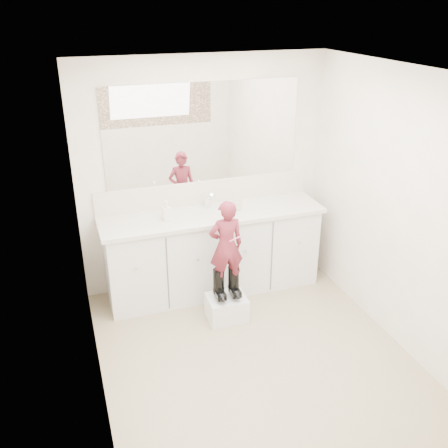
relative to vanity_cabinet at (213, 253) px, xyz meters
name	(u,v)px	position (x,y,z in m)	size (l,w,h in m)	color
floor	(256,358)	(0.00, -1.23, -0.42)	(3.00, 3.00, 0.00)	#8B755A
ceiling	(266,73)	(0.00, -1.23, 1.97)	(3.00, 3.00, 0.00)	white
wall_back	(204,175)	(0.00, 0.27, 0.77)	(2.60, 2.60, 0.00)	beige
wall_front	(373,353)	(0.00, -2.73, 0.77)	(2.60, 2.60, 0.00)	beige
wall_left	(88,260)	(-1.30, -1.23, 0.78)	(3.00, 3.00, 0.00)	beige
wall_right	(401,213)	(1.30, -1.23, 0.78)	(3.00, 3.00, 0.00)	beige
vanity_cabinet	(213,253)	(0.00, 0.00, 0.00)	(2.20, 0.55, 0.85)	silver
countertop	(213,215)	(0.00, -0.01, 0.45)	(2.28, 0.58, 0.04)	beige
backsplash	(205,192)	(0.00, 0.26, 0.59)	(2.28, 0.03, 0.25)	beige
mirror	(204,133)	(0.00, 0.26, 1.22)	(2.00, 0.02, 1.00)	white
dot_panel	(383,276)	(0.00, -2.71, 1.22)	(2.00, 0.01, 1.20)	#472819
faucet	(208,203)	(0.00, 0.15, 0.52)	(0.08, 0.08, 0.10)	silver
cup	(237,205)	(0.26, -0.02, 0.52)	(0.11, 0.11, 0.10)	beige
soap_bottle	(167,210)	(-0.48, -0.03, 0.56)	(0.09, 0.09, 0.19)	silver
step_stool	(227,308)	(-0.05, -0.57, -0.31)	(0.37, 0.31, 0.24)	white
boot_left	(219,284)	(-0.12, -0.55, -0.03)	(0.11, 0.21, 0.31)	black
boot_right	(233,281)	(0.03, -0.55, -0.03)	(0.11, 0.21, 0.31)	black
toddler	(226,246)	(-0.05, -0.55, 0.36)	(0.33, 0.21, 0.89)	#AE3547
toothbrush	(236,238)	(0.02, -0.63, 0.46)	(0.01, 0.01, 0.14)	#EC5B97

